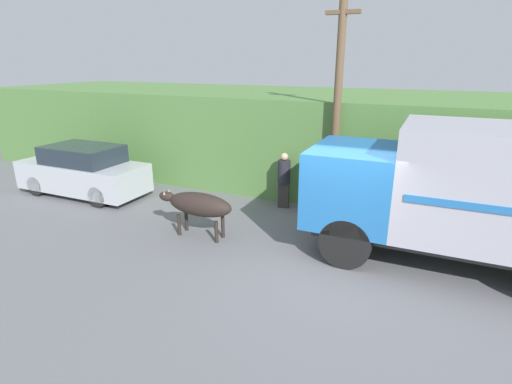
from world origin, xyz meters
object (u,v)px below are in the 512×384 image
at_px(pedestrian_on_hill, 284,178).
at_px(cargo_truck, 471,192).
at_px(brown_cow, 198,205).
at_px(utility_pole, 337,102).
at_px(parked_suv, 83,171).

bearing_deg(pedestrian_on_hill, cargo_truck, 146.00).
relative_size(brown_cow, pedestrian_on_hill, 1.24).
height_order(cargo_truck, brown_cow, cargo_truck).
bearing_deg(brown_cow, utility_pole, 60.18).
distance_m(brown_cow, parked_suv, 5.43).
xyz_separation_m(parked_suv, pedestrian_on_hill, (6.49, 1.60, 0.12)).
xyz_separation_m(cargo_truck, pedestrian_on_hill, (-4.80, 1.91, -0.80)).
xyz_separation_m(brown_cow, pedestrian_on_hill, (1.21, 2.88, 0.07)).
bearing_deg(brown_cow, cargo_truck, 20.39).
bearing_deg(utility_pole, cargo_truck, -31.56).
bearing_deg(cargo_truck, utility_pole, 149.71).
distance_m(brown_cow, utility_pole, 4.67).
xyz_separation_m(cargo_truck, parked_suv, (-11.30, 0.31, -0.92)).
bearing_deg(pedestrian_on_hill, brown_cow, 54.85).
height_order(cargo_truck, utility_pole, utility_pole).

